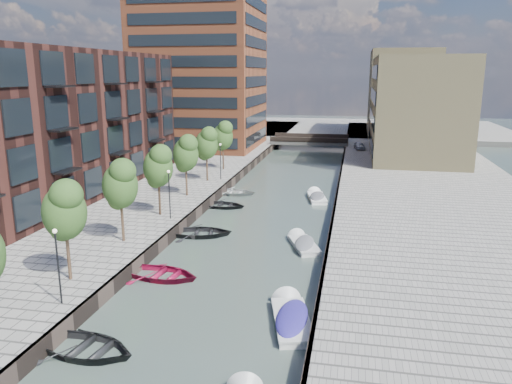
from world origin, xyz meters
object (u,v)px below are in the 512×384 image
(sloop_1, at_px, (201,236))
(sloop_2, at_px, (162,278))
(sloop_4, at_px, (222,207))
(car, at_px, (359,146))
(tree_4, at_px, (186,152))
(tree_6, at_px, (223,135))
(sloop_3, at_px, (233,195))
(bridge, at_px, (310,141))
(tree_3, at_px, (158,165))
(sloop_0, at_px, (86,353))
(tree_5, at_px, (206,143))
(motorboat_3, at_px, (291,317))
(motorboat_1, at_px, (303,244))
(tree_1, at_px, (64,209))
(tree_2, at_px, (120,183))
(motorboat_4, at_px, (317,197))

(sloop_1, distance_m, sloop_2, 8.67)
(sloop_1, xyz_separation_m, sloop_2, (0.14, -8.66, 0.00))
(sloop_4, height_order, car, car)
(tree_4, height_order, sloop_4, tree_4)
(tree_6, xyz_separation_m, sloop_3, (3.45, -8.89, -5.31))
(bridge, height_order, tree_6, tree_6)
(tree_3, xyz_separation_m, car, (16.85, 41.26, -3.71))
(bridge, distance_m, sloop_0, 66.86)
(tree_5, xyz_separation_m, sloop_3, (3.45, -1.89, -5.31))
(motorboat_3, bearing_deg, sloop_1, 125.36)
(tree_3, xyz_separation_m, motorboat_1, (12.60, -2.82, -5.13))
(sloop_0, height_order, sloop_2, sloop_0)
(sloop_4, distance_m, car, 36.93)
(sloop_1, bearing_deg, tree_6, -0.09)
(bridge, height_order, motorboat_3, bridge)
(tree_1, bearing_deg, sloop_0, -54.05)
(motorboat_3, bearing_deg, sloop_4, 113.97)
(tree_3, bearing_deg, tree_6, 90.00)
(sloop_2, distance_m, sloop_4, 17.47)
(tree_2, relative_size, tree_6, 1.00)
(bridge, xyz_separation_m, sloop_2, (-4.15, -57.66, -1.39))
(sloop_0, xyz_separation_m, car, (12.71, 60.96, 1.60))
(tree_3, distance_m, tree_6, 21.00)
(tree_2, relative_size, tree_5, 1.00)
(sloop_4, relative_size, car, 1.30)
(tree_6, relative_size, motorboat_3, 1.09)
(tree_4, relative_size, tree_6, 1.00)
(tree_2, height_order, sloop_4, tree_2)
(sloop_2, relative_size, car, 1.41)
(tree_1, xyz_separation_m, sloop_1, (4.21, 12.01, -5.31))
(tree_3, relative_size, tree_5, 1.00)
(motorboat_1, bearing_deg, sloop_2, -136.48)
(bridge, bearing_deg, car, -34.50)
(motorboat_4, distance_m, car, 29.66)
(tree_4, distance_m, motorboat_1, 16.78)
(tree_5, xyz_separation_m, sloop_2, (4.35, -24.66, -5.31))
(sloop_3, relative_size, car, 1.38)
(tree_6, xyz_separation_m, motorboat_1, (12.60, -23.82, -5.13))
(tree_4, xyz_separation_m, motorboat_4, (12.47, 4.96, -5.12))
(bridge, xyz_separation_m, motorboat_4, (3.97, -35.04, -1.20))
(tree_6, bearing_deg, tree_4, -90.00)
(bridge, height_order, sloop_2, bridge)
(sloop_1, bearing_deg, tree_3, 54.21)
(tree_5, distance_m, sloop_3, 6.60)
(motorboat_1, xyz_separation_m, motorboat_3, (0.63, -11.88, 0.03))
(tree_3, bearing_deg, sloop_4, 61.68)
(car, bearing_deg, motorboat_3, -103.97)
(bridge, distance_m, tree_4, 41.08)
(bridge, relative_size, sloop_3, 2.69)
(tree_5, height_order, sloop_4, tree_5)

